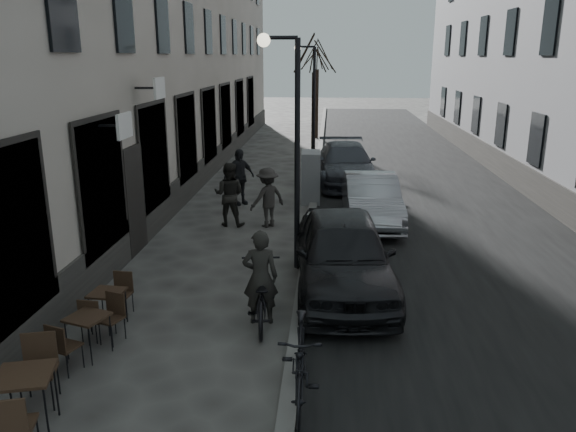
# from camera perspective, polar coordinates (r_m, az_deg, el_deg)

# --- Properties ---
(road) EXTENTS (7.30, 60.00, 0.00)m
(road) POSITION_cam_1_polar(r_m,az_deg,el_deg) (22.67, 12.21, 3.79)
(road) COLOR black
(road) RESTS_ON ground
(kerb) EXTENTS (0.25, 60.00, 0.12)m
(kerb) POSITION_cam_1_polar(r_m,az_deg,el_deg) (22.44, 2.93, 4.17)
(kerb) COLOR slate
(kerb) RESTS_ON ground
(streetlamp_near) EXTENTS (0.90, 0.28, 5.09)m
(streetlamp_near) POSITION_cam_1_polar(r_m,az_deg,el_deg) (12.08, 0.14, 8.92)
(streetlamp_near) COLOR black
(streetlamp_near) RESTS_ON ground
(streetlamp_far) EXTENTS (0.90, 0.28, 5.09)m
(streetlamp_far) POSITION_cam_1_polar(r_m,az_deg,el_deg) (24.02, 2.25, 12.42)
(streetlamp_far) COLOR black
(streetlamp_far) RESTS_ON ground
(tree_near) EXTENTS (2.40, 2.40, 5.70)m
(tree_near) POSITION_cam_1_polar(r_m,az_deg,el_deg) (26.97, 2.69, 16.00)
(tree_near) COLOR black
(tree_near) RESTS_ON ground
(tree_far) EXTENTS (2.40, 2.40, 5.70)m
(tree_far) POSITION_cam_1_polar(r_m,az_deg,el_deg) (32.97, 3.00, 15.99)
(tree_far) COLOR black
(tree_far) RESTS_ON ground
(bistro_set_a) EXTENTS (0.87, 1.72, 0.98)m
(bistro_set_a) POSITION_cam_1_polar(r_m,az_deg,el_deg) (8.13, -25.00, -16.30)
(bistro_set_a) COLOR #2F2014
(bistro_set_a) RESTS_ON ground
(bistro_set_b) EXTENTS (0.80, 1.43, 0.82)m
(bistro_set_b) POSITION_cam_1_polar(r_m,az_deg,el_deg) (9.64, -19.60, -10.99)
(bistro_set_b) COLOR #2F2014
(bistro_set_b) RESTS_ON ground
(bistro_set_c) EXTENTS (0.59, 1.37, 0.80)m
(bistro_set_c) POSITION_cam_1_polar(r_m,az_deg,el_deg) (10.49, -17.83, -8.65)
(bistro_set_c) COLOR #2F2014
(bistro_set_c) RESTS_ON ground
(utility_cabinet) EXTENTS (0.64, 1.12, 1.66)m
(utility_cabinet) POSITION_cam_1_polar(r_m,az_deg,el_deg) (18.36, 2.33, 3.98)
(utility_cabinet) COLOR slate
(utility_cabinet) RESTS_ON ground
(bicycle) EXTENTS (0.91, 2.08, 1.06)m
(bicycle) POSITION_cam_1_polar(r_m,az_deg,el_deg) (10.14, -2.80, -7.98)
(bicycle) COLOR black
(bicycle) RESTS_ON ground
(cyclist_rider) EXTENTS (0.67, 0.48, 1.74)m
(cyclist_rider) POSITION_cam_1_polar(r_m,az_deg,el_deg) (10.01, -2.83, -6.22)
(cyclist_rider) COLOR black
(cyclist_rider) RESTS_ON ground
(pedestrian_near) EXTENTS (0.96, 0.79, 1.80)m
(pedestrian_near) POSITION_cam_1_polar(r_m,az_deg,el_deg) (15.82, -6.01, 2.21)
(pedestrian_near) COLOR black
(pedestrian_near) RESTS_ON ground
(pedestrian_mid) EXTENTS (1.23, 1.17, 1.68)m
(pedestrian_mid) POSITION_cam_1_polar(r_m,az_deg,el_deg) (15.66, -2.10, 1.90)
(pedestrian_mid) COLOR #2B2825
(pedestrian_mid) RESTS_ON ground
(pedestrian_far) EXTENTS (1.11, 0.98, 1.81)m
(pedestrian_far) POSITION_cam_1_polar(r_m,az_deg,el_deg) (18.08, -4.99, 3.98)
(pedestrian_far) COLOR black
(pedestrian_far) RESTS_ON ground
(car_near) EXTENTS (2.23, 4.86, 1.62)m
(car_near) POSITION_cam_1_polar(r_m,az_deg,el_deg) (11.36, 5.60, -3.84)
(car_near) COLOR black
(car_near) RESTS_ON ground
(car_mid) EXTENTS (1.62, 4.25, 1.38)m
(car_mid) POSITION_cam_1_polar(r_m,az_deg,el_deg) (16.20, 8.44, 1.68)
(car_mid) COLOR #92949A
(car_mid) RESTS_ON ground
(car_far) EXTENTS (2.41, 5.23, 1.48)m
(car_far) POSITION_cam_1_polar(r_m,az_deg,el_deg) (21.19, 5.89, 5.27)
(car_far) COLOR #3B3D45
(car_far) RESTS_ON ground
(moped) EXTENTS (0.62, 2.00, 1.19)m
(moped) POSITION_cam_1_polar(r_m,az_deg,el_deg) (7.95, 1.25, -14.65)
(moped) COLOR black
(moped) RESTS_ON ground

